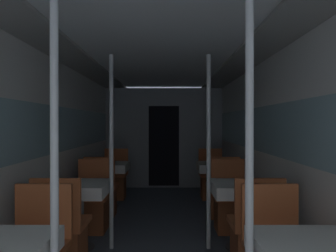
# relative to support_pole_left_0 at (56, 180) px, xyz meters

# --- Properties ---
(wall_left) EXTENTS (0.05, 8.21, 2.10)m
(wall_left) POSITION_rel_support_pole_left_0_xyz_m (-0.73, 2.02, 0.03)
(wall_left) COLOR silver
(wall_left) RESTS_ON ground_plane
(wall_right) EXTENTS (0.05, 8.21, 2.10)m
(wall_right) POSITION_rel_support_pole_left_0_xyz_m (1.78, 2.02, 0.03)
(wall_right) COLOR silver
(wall_right) RESTS_ON ground_plane
(ceiling_panel) EXTENTS (2.51, 8.21, 0.07)m
(ceiling_panel) POSITION_rel_support_pole_left_0_xyz_m (0.53, 2.02, 1.09)
(ceiling_panel) COLOR silver
(ceiling_panel) RESTS_ON wall_left
(bulkhead_far) EXTENTS (2.46, 0.09, 2.10)m
(bulkhead_far) POSITION_rel_support_pole_left_0_xyz_m (0.53, 5.16, -0.01)
(bulkhead_far) COLOR gray
(bulkhead_far) RESTS_ON ground_plane
(support_pole_left_0) EXTENTS (0.05, 0.05, 2.10)m
(support_pole_left_0) POSITION_rel_support_pole_left_0_xyz_m (0.00, 0.00, 0.00)
(support_pole_left_0) COLOR silver
(support_pole_left_0) RESTS_ON ground_plane
(dining_table_left_1) EXTENTS (0.61, 0.61, 0.71)m
(dining_table_left_1) POSITION_rel_support_pole_left_0_xyz_m (-0.35, 1.77, -0.44)
(dining_table_left_1) COLOR #4C4C51
(dining_table_left_1) RESTS_ON ground_plane
(chair_left_near_1) EXTENTS (0.43, 0.43, 0.89)m
(chair_left_near_1) POSITION_rel_support_pole_left_0_xyz_m (-0.35, 1.19, -0.77)
(chair_left_near_1) COLOR brown
(chair_left_near_1) RESTS_ON ground_plane
(chair_left_far_1) EXTENTS (0.43, 0.43, 0.89)m
(chair_left_far_1) POSITION_rel_support_pole_left_0_xyz_m (-0.35, 2.36, -0.77)
(chair_left_far_1) COLOR brown
(chair_left_far_1) RESTS_ON ground_plane
(support_pole_left_1) EXTENTS (0.05, 0.05, 2.10)m
(support_pole_left_1) POSITION_rel_support_pole_left_0_xyz_m (0.00, 1.77, 0.00)
(support_pole_left_1) COLOR silver
(support_pole_left_1) RESTS_ON ground_plane
(dining_table_left_2) EXTENTS (0.61, 0.61, 0.71)m
(dining_table_left_2) POSITION_rel_support_pole_left_0_xyz_m (-0.35, 3.55, -0.44)
(dining_table_left_2) COLOR #4C4C51
(dining_table_left_2) RESTS_ON ground_plane
(chair_left_near_2) EXTENTS (0.43, 0.43, 0.89)m
(chair_left_near_2) POSITION_rel_support_pole_left_0_xyz_m (-0.35, 2.96, -0.77)
(chair_left_near_2) COLOR brown
(chair_left_near_2) RESTS_ON ground_plane
(chair_left_far_2) EXTENTS (0.43, 0.43, 0.89)m
(chair_left_far_2) POSITION_rel_support_pole_left_0_xyz_m (-0.35, 4.13, -0.77)
(chair_left_far_2) COLOR brown
(chair_left_far_2) RESTS_ON ground_plane
(support_pole_right_0) EXTENTS (0.05, 0.05, 2.10)m
(support_pole_right_0) POSITION_rel_support_pole_left_0_xyz_m (1.05, 0.00, 0.00)
(support_pole_right_0) COLOR silver
(support_pole_right_0) RESTS_ON ground_plane
(dining_table_right_1) EXTENTS (0.61, 0.61, 0.71)m
(dining_table_right_1) POSITION_rel_support_pole_left_0_xyz_m (1.40, 1.77, -0.44)
(dining_table_right_1) COLOR #4C4C51
(dining_table_right_1) RESTS_ON ground_plane
(chair_right_near_1) EXTENTS (0.43, 0.43, 0.89)m
(chair_right_near_1) POSITION_rel_support_pole_left_0_xyz_m (1.40, 1.19, -0.77)
(chair_right_near_1) COLOR brown
(chair_right_near_1) RESTS_ON ground_plane
(chair_right_far_1) EXTENTS (0.43, 0.43, 0.89)m
(chair_right_far_1) POSITION_rel_support_pole_left_0_xyz_m (1.40, 2.36, -0.77)
(chair_right_far_1) COLOR brown
(chair_right_far_1) RESTS_ON ground_plane
(support_pole_right_1) EXTENTS (0.05, 0.05, 2.10)m
(support_pole_right_1) POSITION_rel_support_pole_left_0_xyz_m (1.05, 1.77, 0.00)
(support_pole_right_1) COLOR silver
(support_pole_right_1) RESTS_ON ground_plane
(dining_table_right_2) EXTENTS (0.61, 0.61, 0.71)m
(dining_table_right_2) POSITION_rel_support_pole_left_0_xyz_m (1.40, 3.55, -0.44)
(dining_table_right_2) COLOR #4C4C51
(dining_table_right_2) RESTS_ON ground_plane
(chair_right_near_2) EXTENTS (0.43, 0.43, 0.89)m
(chair_right_near_2) POSITION_rel_support_pole_left_0_xyz_m (1.40, 2.96, -0.77)
(chair_right_near_2) COLOR brown
(chair_right_near_2) RESTS_ON ground_plane
(chair_right_far_2) EXTENTS (0.43, 0.43, 0.89)m
(chair_right_far_2) POSITION_rel_support_pole_left_0_xyz_m (1.40, 4.13, -0.77)
(chair_right_far_2) COLOR brown
(chair_right_far_2) RESTS_ON ground_plane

